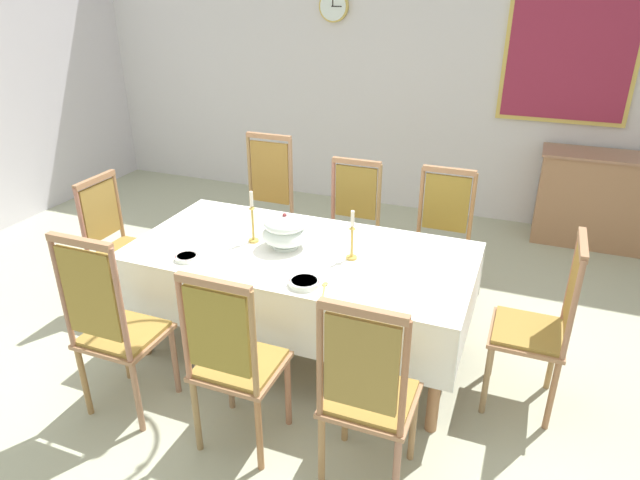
{
  "coord_description": "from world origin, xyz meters",
  "views": [
    {
      "loc": [
        1.31,
        -2.89,
        2.37
      ],
      "look_at": [
        0.12,
        0.13,
        0.86
      ],
      "focal_mm": 31.35,
      "sensor_mm": 36.0,
      "label": 1
    }
  ],
  "objects_px": {
    "bowl_near_right": "(304,282)",
    "mounted_clock": "(334,6)",
    "candlestick_west": "(253,222)",
    "soup_tureen": "(285,231)",
    "dining_table": "(301,260)",
    "sideboard": "(615,202)",
    "chair_north_a": "(265,207)",
    "spoon_primary": "(298,222)",
    "spoon_secondary": "(325,286)",
    "chair_north_c": "(440,239)",
    "chair_north_b": "(350,226)",
    "chair_south_b": "(234,359)",
    "bowl_far_left": "(187,257)",
    "chair_head_west": "(119,243)",
    "chair_head_east": "(541,323)",
    "bowl_near_left": "(310,223)",
    "candlestick_east": "(352,240)",
    "chair_south_a": "(113,325)",
    "framed_painting": "(569,57)"
  },
  "relations": [
    {
      "from": "chair_north_c",
      "to": "chair_north_b",
      "type": "bearing_deg",
      "value": 0.08
    },
    {
      "from": "chair_north_c",
      "to": "chair_head_east",
      "type": "xyz_separation_m",
      "value": [
        0.75,
        -0.95,
        0.01
      ]
    },
    {
      "from": "spoon_primary",
      "to": "sideboard",
      "type": "height_order",
      "value": "sideboard"
    },
    {
      "from": "bowl_near_left",
      "to": "spoon_secondary",
      "type": "relative_size",
      "value": 0.86
    },
    {
      "from": "sideboard",
      "to": "bowl_near_right",
      "type": "bearing_deg",
      "value": 58.29
    },
    {
      "from": "candlestick_west",
      "to": "bowl_near_right",
      "type": "relative_size",
      "value": 1.93
    },
    {
      "from": "chair_head_east",
      "to": "bowl_near_left",
      "type": "xyz_separation_m",
      "value": [
        -1.6,
        0.38,
        0.22
      ]
    },
    {
      "from": "chair_north_a",
      "to": "bowl_far_left",
      "type": "distance_m",
      "value": 1.37
    },
    {
      "from": "mounted_clock",
      "to": "sideboard",
      "type": "bearing_deg",
      "value": -4.71
    },
    {
      "from": "chair_north_a",
      "to": "soup_tureen",
      "type": "relative_size",
      "value": 3.99
    },
    {
      "from": "chair_south_a",
      "to": "chair_head_east",
      "type": "height_order",
      "value": "chair_south_a"
    },
    {
      "from": "chair_north_a",
      "to": "bowl_near_right",
      "type": "xyz_separation_m",
      "value": [
        0.95,
        -1.37,
        0.18
      ]
    },
    {
      "from": "chair_south_a",
      "to": "chair_north_c",
      "type": "bearing_deg",
      "value": 51.81
    },
    {
      "from": "candlestick_west",
      "to": "soup_tureen",
      "type": "bearing_deg",
      "value": 0.0
    },
    {
      "from": "candlestick_west",
      "to": "spoon_secondary",
      "type": "xyz_separation_m",
      "value": [
        0.66,
        -0.39,
        -0.14
      ]
    },
    {
      "from": "chair_south_b",
      "to": "candlestick_east",
      "type": "bearing_deg",
      "value": 71.16
    },
    {
      "from": "dining_table",
      "to": "bowl_near_right",
      "type": "relative_size",
      "value": 11.9
    },
    {
      "from": "candlestick_east",
      "to": "chair_north_b",
      "type": "bearing_deg",
      "value": 108.87
    },
    {
      "from": "chair_head_west",
      "to": "bowl_near_left",
      "type": "xyz_separation_m",
      "value": [
        1.4,
        0.38,
        0.23
      ]
    },
    {
      "from": "candlestick_west",
      "to": "framed_painting",
      "type": "distance_m",
      "value": 3.54
    },
    {
      "from": "bowl_near_right",
      "to": "spoon_primary",
      "type": "relative_size",
      "value": 1.04
    },
    {
      "from": "chair_north_b",
      "to": "mounted_clock",
      "type": "bearing_deg",
      "value": -65.85
    },
    {
      "from": "sideboard",
      "to": "chair_head_west",
      "type": "bearing_deg",
      "value": 36.49
    },
    {
      "from": "chair_south_b",
      "to": "candlestick_west",
      "type": "height_order",
      "value": "candlestick_west"
    },
    {
      "from": "chair_north_a",
      "to": "sideboard",
      "type": "bearing_deg",
      "value": -149.0
    },
    {
      "from": "spoon_primary",
      "to": "spoon_secondary",
      "type": "height_order",
      "value": "same"
    },
    {
      "from": "chair_north_a",
      "to": "candlestick_east",
      "type": "bearing_deg",
      "value": 138.84
    },
    {
      "from": "candlestick_east",
      "to": "sideboard",
      "type": "relative_size",
      "value": 0.23
    },
    {
      "from": "chair_north_a",
      "to": "framed_painting",
      "type": "bearing_deg",
      "value": -138.57
    },
    {
      "from": "sideboard",
      "to": "candlestick_east",
      "type": "bearing_deg",
      "value": 56.55
    },
    {
      "from": "dining_table",
      "to": "spoon_secondary",
      "type": "relative_size",
      "value": 12.66
    },
    {
      "from": "chair_north_c",
      "to": "bowl_far_left",
      "type": "relative_size",
      "value": 7.56
    },
    {
      "from": "dining_table",
      "to": "mounted_clock",
      "type": "xyz_separation_m",
      "value": [
        -0.86,
        2.91,
        1.42
      ]
    },
    {
      "from": "chair_south_b",
      "to": "spoon_primary",
      "type": "height_order",
      "value": "chair_south_b"
    },
    {
      "from": "bowl_near_right",
      "to": "mounted_clock",
      "type": "distance_m",
      "value": 3.74
    },
    {
      "from": "dining_table",
      "to": "sideboard",
      "type": "relative_size",
      "value": 1.53
    },
    {
      "from": "chair_north_c",
      "to": "soup_tureen",
      "type": "bearing_deg",
      "value": 47.76
    },
    {
      "from": "sideboard",
      "to": "chair_south_b",
      "type": "bearing_deg",
      "value": 60.02
    },
    {
      "from": "spoon_primary",
      "to": "chair_north_b",
      "type": "bearing_deg",
      "value": 71.67
    },
    {
      "from": "chair_south_b",
      "to": "chair_north_b",
      "type": "xyz_separation_m",
      "value": [
        0.0,
        1.89,
        -0.01
      ]
    },
    {
      "from": "spoon_secondary",
      "to": "chair_north_b",
      "type": "bearing_deg",
      "value": 86.58
    },
    {
      "from": "soup_tureen",
      "to": "chair_head_west",
      "type": "bearing_deg",
      "value": -180.0
    },
    {
      "from": "chair_north_c",
      "to": "bowl_far_left",
      "type": "distance_m",
      "value": 1.92
    },
    {
      "from": "chair_head_west",
      "to": "spoon_primary",
      "type": "height_order",
      "value": "chair_head_west"
    },
    {
      "from": "soup_tureen",
      "to": "bowl_far_left",
      "type": "relative_size",
      "value": 2.09
    },
    {
      "from": "dining_table",
      "to": "bowl_far_left",
      "type": "height_order",
      "value": "bowl_far_left"
    },
    {
      "from": "dining_table",
      "to": "sideboard",
      "type": "xyz_separation_m",
      "value": [
        2.11,
        2.67,
        -0.25
      ]
    },
    {
      "from": "chair_head_west",
      "to": "spoon_secondary",
      "type": "xyz_separation_m",
      "value": [
        1.82,
        -0.39,
        0.22
      ]
    },
    {
      "from": "chair_south_a",
      "to": "bowl_far_left",
      "type": "relative_size",
      "value": 8.22
    },
    {
      "from": "chair_north_c",
      "to": "mounted_clock",
      "type": "distance_m",
      "value": 2.97
    }
  ]
}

